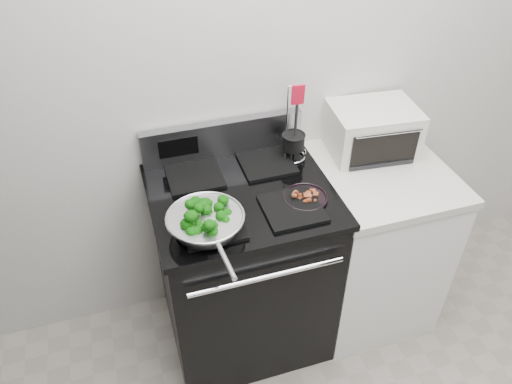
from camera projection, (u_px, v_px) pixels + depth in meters
name	position (u px, v px, depth m)	size (l,w,h in m)	color
back_wall	(283.00, 65.00, 2.22)	(4.00, 0.02, 2.70)	beige
gas_range	(243.00, 266.00, 2.44)	(0.79, 0.69, 1.13)	black
counter	(369.00, 241.00, 2.61)	(0.62, 0.68, 0.92)	white
skillet	(206.00, 222.00, 1.93)	(0.31, 0.49, 0.07)	silver
broccoli_pile	(205.00, 218.00, 1.92)	(0.24, 0.24, 0.08)	black
bacon_plate	(305.00, 196.00, 2.10)	(0.19, 0.19, 0.04)	black
utensil_holder	(293.00, 145.00, 2.31)	(0.12, 0.12, 0.38)	silver
toaster_oven	(372.00, 130.00, 2.39)	(0.43, 0.34, 0.23)	beige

